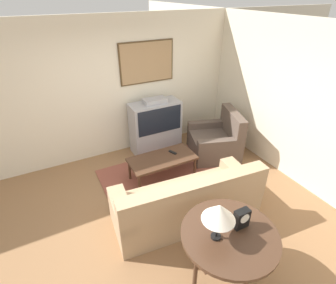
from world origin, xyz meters
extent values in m
plane|color=#8E6642|center=(0.00, 0.00, 0.00)|extent=(12.00, 12.00, 0.00)
cube|color=beige|center=(0.00, 2.13, 1.35)|extent=(12.00, 0.06, 2.70)
cube|color=#4C381E|center=(0.81, 2.08, 1.81)|extent=(1.12, 0.03, 0.80)
cube|color=#A37F56|center=(0.81, 2.07, 1.81)|extent=(1.07, 0.01, 0.75)
cube|color=beige|center=(2.63, 0.00, 1.35)|extent=(0.06, 12.00, 2.70)
cube|color=brown|center=(0.49, 0.82, 0.01)|extent=(2.16, 1.48, 0.01)
cube|color=#9E9EA3|center=(0.81, 1.76, 0.24)|extent=(1.03, 0.45, 0.49)
cube|color=#9E9EA3|center=(0.81, 1.76, 0.79)|extent=(1.03, 0.45, 0.60)
cube|color=black|center=(0.81, 1.53, 0.79)|extent=(0.93, 0.01, 0.52)
cube|color=#9E9EA3|center=(0.81, 1.76, 1.13)|extent=(0.46, 0.25, 0.09)
cube|color=tan|center=(0.38, -0.20, 0.20)|extent=(2.23, 1.04, 0.41)
cube|color=tan|center=(0.35, -0.52, 0.65)|extent=(2.17, 0.41, 0.48)
cube|color=tan|center=(1.34, -0.29, 0.28)|extent=(0.31, 0.87, 0.57)
cube|color=tan|center=(-0.57, -0.12, 0.28)|extent=(0.31, 0.87, 0.57)
cube|color=#7C664D|center=(0.85, -0.43, 0.58)|extent=(0.37, 0.15, 0.34)
cube|color=#7C664D|center=(-0.12, -0.34, 0.58)|extent=(0.37, 0.15, 0.34)
cube|color=brown|center=(1.79, 1.03, 0.22)|extent=(1.17, 1.21, 0.44)
cube|color=brown|center=(2.14, 0.91, 0.69)|extent=(0.48, 0.98, 0.51)
cube|color=brown|center=(1.92, 1.41, 0.29)|extent=(0.92, 0.44, 0.58)
cube|color=brown|center=(1.66, 0.64, 0.29)|extent=(0.92, 0.44, 0.58)
cube|color=#472D1E|center=(0.48, 0.79, 0.43)|extent=(1.19, 0.58, 0.04)
cylinder|color=#472D1E|center=(-0.06, 0.55, 0.20)|extent=(0.04, 0.04, 0.41)
cylinder|color=#472D1E|center=(1.03, 0.55, 0.20)|extent=(0.04, 0.04, 0.41)
cylinder|color=#472D1E|center=(-0.06, 1.03, 0.20)|extent=(0.04, 0.04, 0.41)
cylinder|color=#472D1E|center=(1.03, 1.03, 0.20)|extent=(0.04, 0.04, 0.41)
cylinder|color=#472D1E|center=(0.27, -1.29, 0.76)|extent=(1.07, 1.07, 0.04)
cube|color=#472D1E|center=(0.27, -1.29, 0.70)|extent=(0.91, 0.43, 0.08)
cylinder|color=#472D1E|center=(-0.10, -1.24, 0.37)|extent=(0.05, 0.05, 0.74)
cylinder|color=#472D1E|center=(0.65, -1.24, 0.37)|extent=(0.05, 0.05, 0.74)
cylinder|color=#472D1E|center=(0.27, -1.64, 0.37)|extent=(0.05, 0.05, 0.74)
cylinder|color=black|center=(0.11, -1.26, 0.79)|extent=(0.11, 0.11, 0.02)
cylinder|color=black|center=(0.11, -1.26, 1.01)|extent=(0.02, 0.02, 0.40)
cone|color=silver|center=(0.11, -1.26, 1.15)|extent=(0.35, 0.35, 0.19)
cube|color=black|center=(0.44, -1.26, 0.90)|extent=(0.17, 0.09, 0.23)
cylinder|color=white|center=(0.44, -1.31, 0.94)|extent=(0.12, 0.01, 0.12)
cube|color=black|center=(0.73, 0.85, 0.46)|extent=(0.10, 0.16, 0.02)
camera|label=1|loc=(-1.20, -2.69, 3.07)|focal=28.00mm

